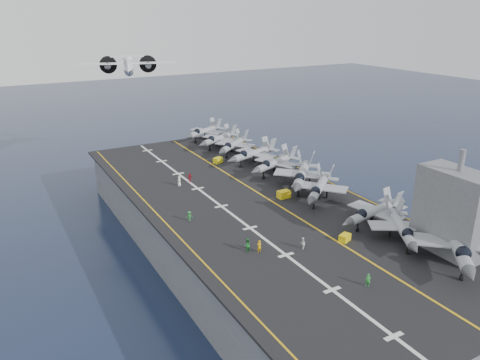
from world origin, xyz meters
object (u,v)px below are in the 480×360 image
island_superstructure (455,202)px  fighter_jet_0 (457,243)px  tow_cart_a (345,238)px  transport_plane (128,69)px

island_superstructure → fighter_jet_0: size_ratio=0.77×
fighter_jet_0 → island_superstructure: bearing=53.5°
fighter_jet_0 → tow_cart_a: size_ratio=9.31×
island_superstructure → fighter_jet_0: (-2.08, -2.81, -4.65)m
island_superstructure → tow_cart_a: island_superstructure is taller
fighter_jet_0 → tow_cart_a: 15.16m
island_superstructure → tow_cart_a: size_ratio=7.14×
island_superstructure → transport_plane: transport_plane is taller
transport_plane → island_superstructure: bearing=-75.9°
fighter_jet_0 → tow_cart_a: fighter_jet_0 is taller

